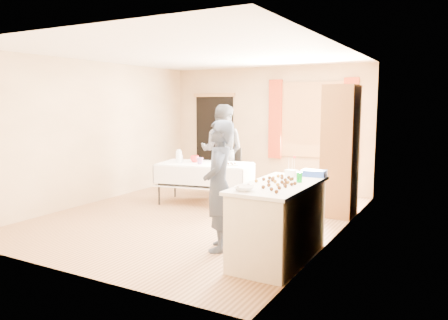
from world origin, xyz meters
The scene contains 29 objects.
floor centered at (0.00, 0.00, -0.01)m, with size 4.50×5.50×0.02m, color #9E7047.
ceiling centered at (0.00, 0.00, 2.61)m, with size 4.50×5.50×0.02m, color white.
wall_back centered at (0.00, 2.76, 1.30)m, with size 4.50×0.02×2.60m, color tan.
wall_front centered at (0.00, -2.76, 1.30)m, with size 4.50×0.02×2.60m, color tan.
wall_left centered at (-2.26, 0.00, 1.30)m, with size 0.02×5.50×2.60m, color tan.
wall_right centered at (2.26, 0.00, 1.30)m, with size 0.02×5.50×2.60m, color tan.
window_frame centered at (1.00, 2.72, 1.50)m, with size 1.32×0.06×1.52m, color olive.
window_pane centered at (1.00, 2.71, 1.50)m, with size 1.20×0.02×1.40m, color white.
curtain_left centered at (0.22, 2.67, 1.50)m, with size 0.28×0.06×1.65m, color #9C2E14.
curtain_right centered at (1.78, 2.67, 1.50)m, with size 0.28×0.06×1.65m, color #9C2E14.
doorway centered at (-1.30, 2.73, 1.00)m, with size 0.95×0.04×2.00m, color black.
door_lintel centered at (-1.30, 2.70, 2.02)m, with size 1.05×0.06×0.08m, color olive.
cabinet centered at (1.99, 1.15, 1.06)m, with size 0.50×0.60×2.13m, color brown.
counter centered at (1.89, -1.23, 0.45)m, with size 0.73×1.55×0.91m.
party_table centered at (-0.38, 0.81, 0.44)m, with size 1.82×1.18×0.75m.
chair centered at (-0.40, 1.80, 0.28)m, with size 0.40×0.40×0.94m.
girl centered at (1.11, -1.28, 0.82)m, with size 0.59×0.70×1.63m, color #22293A.
woman centered at (-0.41, 1.50, 0.91)m, with size 1.03×0.89×1.81m, color black.
soda_can centered at (2.07, -1.06, 0.97)m, with size 0.07×0.07×0.12m, color #09981E.
mixing_bowl centered at (1.73, -1.81, 0.94)m, with size 0.22×0.22×0.05m, color white.
foam_block centered at (1.83, -0.67, 0.95)m, with size 0.15×0.10×0.08m, color white.
blue_basket centered at (2.09, -0.55, 0.95)m, with size 0.30×0.20×0.08m, color #2547B8.
pitcher centered at (-0.83, 0.63, 0.86)m, with size 0.11×0.11×0.22m, color silver.
cup_red centered at (-0.60, 0.82, 0.81)m, with size 0.22×0.22×0.12m, color red.
cup_rainbow centered at (-0.39, 0.66, 0.81)m, with size 0.16×0.16×0.12m, color red.
small_bowl centered at (-0.09, 1.00, 0.78)m, with size 0.19×0.19×0.06m, color white.
pastry_tray centered at (0.14, 0.79, 0.76)m, with size 0.28×0.20×0.02m, color white.
bottle centered at (-0.97, 0.88, 0.83)m, with size 0.07×0.08×0.16m, color white.
cake_balls centered at (1.87, -1.25, 0.93)m, with size 0.50×1.07×0.04m.
Camera 1 is at (3.75, -5.91, 1.84)m, focal length 35.00 mm.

